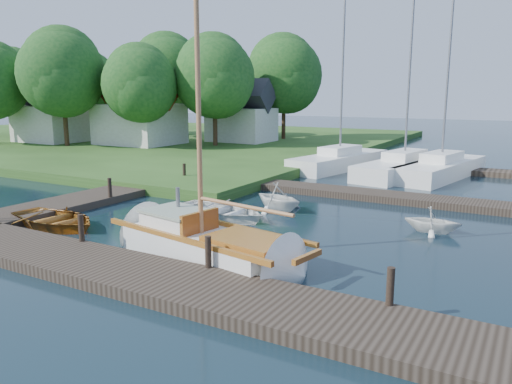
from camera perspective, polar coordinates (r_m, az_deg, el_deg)
The scene contains 28 objects.
ground at distance 17.46m, azimuth -0.00°, elevation -3.87°, with size 160.00×160.00×0.00m, color black.
near_dock at distance 12.80m, azimuth -13.64°, elevation -9.18°, with size 18.00×2.20×0.30m, color black.
left_dock at distance 23.74m, azimuth -14.52°, elevation 0.19°, with size 2.20×18.00×0.30m, color black.
far_dock at distance 22.50m, azimuth 12.74°, elevation -0.32°, with size 14.00×1.60×0.30m, color black.
shore at distance 51.80m, azimuth -15.06°, elevation 6.08°, with size 50.00×40.00×0.50m, color #284A19.
mooring_post_1 at distance 15.39m, azimuth -19.35°, elevation -3.89°, with size 0.16×0.16×0.80m, color black.
mooring_post_2 at distance 12.44m, azimuth -5.49°, elevation -6.83°, with size 0.16×0.16×0.80m, color black.
mooring_post_3 at distance 10.64m, azimuth 15.10°, elevation -10.36°, with size 0.16×0.16×0.80m, color black.
mooring_post_4 at distance 21.56m, azimuth -16.37°, elevation 0.49°, with size 0.16×0.16×0.80m, color black.
mooring_post_5 at distance 25.23m, azimuth -8.20°, elevation 2.34°, with size 0.16×0.16×0.80m, color black.
sailboat at distance 14.04m, azimuth -5.20°, elevation -6.23°, with size 7.38×3.20×9.83m.
dinghy at distance 18.53m, azimuth -22.01°, elevation -2.57°, with size 2.68×3.76×0.78m, color maroon.
tender_a at distance 18.38m, azimuth -4.04°, elevation -1.87°, with size 2.69×3.77×0.78m, color white.
tender_b at distance 19.65m, azimuth 2.56°, elevation -0.37°, with size 1.96×2.27×1.20m, color white.
tender_d at distance 17.55m, azimuth 19.56°, elevation -2.83°, with size 1.57×1.82×0.96m, color white.
marina_boat_0 at distance 30.91m, azimuth 9.55°, elevation 3.66°, with size 3.75×8.50×10.14m.
marina_boat_1 at distance 29.29m, azimuth 16.58°, elevation 2.95°, with size 3.74×9.01×10.96m.
marina_boat_2 at distance 29.10m, azimuth 20.41°, elevation 2.69°, with size 3.72×8.60×12.54m.
house_a at distance 41.78m, azimuth -13.18°, elevation 8.76°, with size 6.30×5.00×6.29m.
house_b at distance 46.32m, azimuth -22.24°, elevation 8.20°, with size 5.77×4.50×5.79m.
house_c at distance 42.97m, azimuth -1.66°, elevation 8.59°, with size 5.25×4.00×5.28m.
tree_1 at distance 41.97m, azimuth -21.25°, elevation 12.59°, with size 6.70×6.70×9.20m.
tree_2 at distance 38.97m, azimuth -13.11°, elevation 11.97°, with size 5.83×5.75×7.82m.
tree_3 at distance 39.62m, azimuth -4.74°, elevation 13.01°, with size 6.41×6.38×8.74m.
tree_4 at distance 47.65m, azimuth -10.12°, elevation 13.24°, with size 7.01×7.01×9.66m.
tree_5 at distance 51.73m, azimuth -18.51°, elevation 11.62°, with size 6.00×5.94×8.10m.
tree_6 at distance 53.95m, azimuth -26.10°, elevation 11.27°, with size 6.24×6.20×8.46m.
tree_7 at distance 45.52m, azimuth 3.26°, elevation 13.28°, with size 6.83×6.83×9.38m.
Camera 1 is at (8.37, -14.63, 4.54)m, focal length 35.00 mm.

